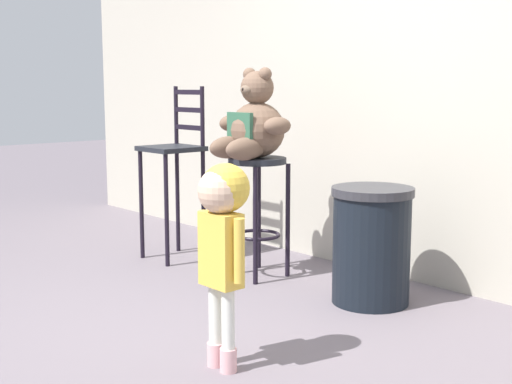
% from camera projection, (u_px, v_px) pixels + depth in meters
% --- Properties ---
extents(ground_plane, '(24.00, 24.00, 0.00)m').
position_uv_depth(ground_plane, '(165.00, 338.00, 3.57)').
color(ground_plane, slate).
extents(bar_stool_with_teddy, '(0.39, 0.39, 0.81)m').
position_uv_depth(bar_stool_with_teddy, '(257.00, 192.00, 4.66)').
color(bar_stool_with_teddy, black).
rests_on(bar_stool_with_teddy, ground_plane).
extents(teddy_bear, '(0.58, 0.52, 0.59)m').
position_uv_depth(teddy_bear, '(254.00, 125.00, 4.57)').
color(teddy_bear, brown).
rests_on(teddy_bear, bar_stool_with_teddy).
extents(child_walking, '(0.30, 0.24, 0.95)m').
position_uv_depth(child_walking, '(222.00, 221.00, 3.08)').
color(child_walking, '#DFA7AA').
rests_on(child_walking, ground_plane).
extents(trash_bin, '(0.49, 0.49, 0.70)m').
position_uv_depth(trash_bin, '(371.00, 245.00, 4.11)').
color(trash_bin, black).
rests_on(trash_bin, ground_plane).
extents(bar_chair_empty, '(0.39, 0.39, 1.29)m').
position_uv_depth(bar_chair_empty, '(175.00, 161.00, 5.13)').
color(bar_chair_empty, black).
rests_on(bar_chair_empty, ground_plane).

